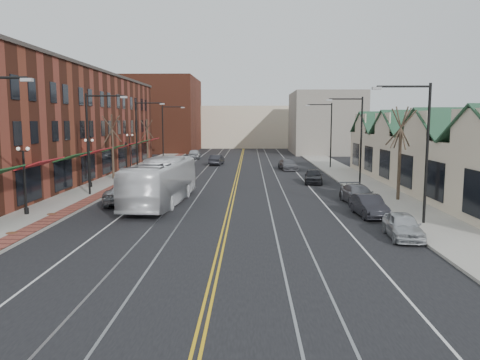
{
  "coord_description": "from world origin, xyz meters",
  "views": [
    {
      "loc": [
        1.41,
        -20.86,
        6.1
      ],
      "look_at": [
        0.71,
        10.84,
        2.0
      ],
      "focal_mm": 35.0,
      "sensor_mm": 36.0,
      "label": 1
    }
  ],
  "objects_px": {
    "parked_car_a": "(403,226)",
    "parked_car_c": "(358,195)",
    "parked_car_b": "(369,206)",
    "parked_car_d": "(314,176)",
    "parked_suv": "(129,192)",
    "transit_bus": "(161,182)"
  },
  "relations": [
    {
      "from": "parked_suv",
      "to": "parked_car_a",
      "type": "xyz_separation_m",
      "value": [
        16.8,
        -9.94,
        -0.15
      ]
    },
    {
      "from": "parked_car_a",
      "to": "parked_car_c",
      "type": "xyz_separation_m",
      "value": [
        0.0,
        10.03,
        0.01
      ]
    },
    {
      "from": "parked_car_c",
      "to": "parked_car_b",
      "type": "bearing_deg",
      "value": -100.76
    },
    {
      "from": "parked_car_b",
      "to": "parked_car_c",
      "type": "height_order",
      "value": "parked_car_b"
    },
    {
      "from": "transit_bus",
      "to": "parked_car_a",
      "type": "distance_m",
      "value": 17.14
    },
    {
      "from": "parked_car_a",
      "to": "parked_car_d",
      "type": "bearing_deg",
      "value": 98.93
    },
    {
      "from": "parked_car_a",
      "to": "parked_car_b",
      "type": "xyz_separation_m",
      "value": [
        -0.38,
        5.47,
        0.02
      ]
    },
    {
      "from": "parked_suv",
      "to": "parked_car_d",
      "type": "distance_m",
      "value": 18.63
    },
    {
      "from": "parked_car_a",
      "to": "parked_car_c",
      "type": "height_order",
      "value": "parked_car_c"
    },
    {
      "from": "transit_bus",
      "to": "parked_car_c",
      "type": "distance_m",
      "value": 14.35
    },
    {
      "from": "parked_suv",
      "to": "parked_car_c",
      "type": "height_order",
      "value": "parked_suv"
    },
    {
      "from": "parked_car_b",
      "to": "parked_car_c",
      "type": "relative_size",
      "value": 0.89
    },
    {
      "from": "parked_suv",
      "to": "parked_car_b",
      "type": "height_order",
      "value": "parked_suv"
    },
    {
      "from": "parked_car_b",
      "to": "parked_car_d",
      "type": "relative_size",
      "value": 1.0
    },
    {
      "from": "parked_suv",
      "to": "parked_car_d",
      "type": "bearing_deg",
      "value": -146.5
    },
    {
      "from": "parked_car_c",
      "to": "parked_car_d",
      "type": "xyz_separation_m",
      "value": [
        -1.8,
        10.95,
        0.03
      ]
    },
    {
      "from": "transit_bus",
      "to": "parked_car_d",
      "type": "xyz_separation_m",
      "value": [
        12.5,
        11.58,
        -0.93
      ]
    },
    {
      "from": "transit_bus",
      "to": "parked_car_c",
      "type": "bearing_deg",
      "value": -173.44
    },
    {
      "from": "parked_car_d",
      "to": "parked_suv",
      "type": "bearing_deg",
      "value": -136.58
    },
    {
      "from": "parked_suv",
      "to": "parked_car_c",
      "type": "bearing_deg",
      "value": 177.46
    },
    {
      "from": "transit_bus",
      "to": "parked_car_c",
      "type": "relative_size",
      "value": 2.52
    },
    {
      "from": "transit_bus",
      "to": "parked_car_a",
      "type": "bearing_deg",
      "value": 150.73
    }
  ]
}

